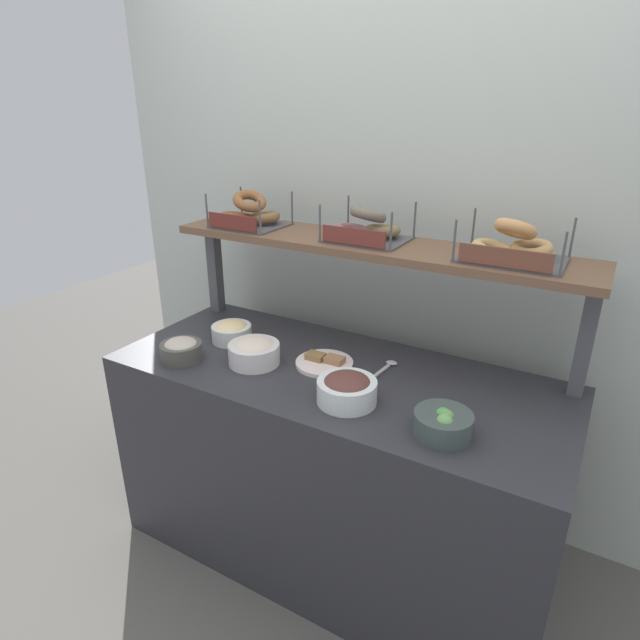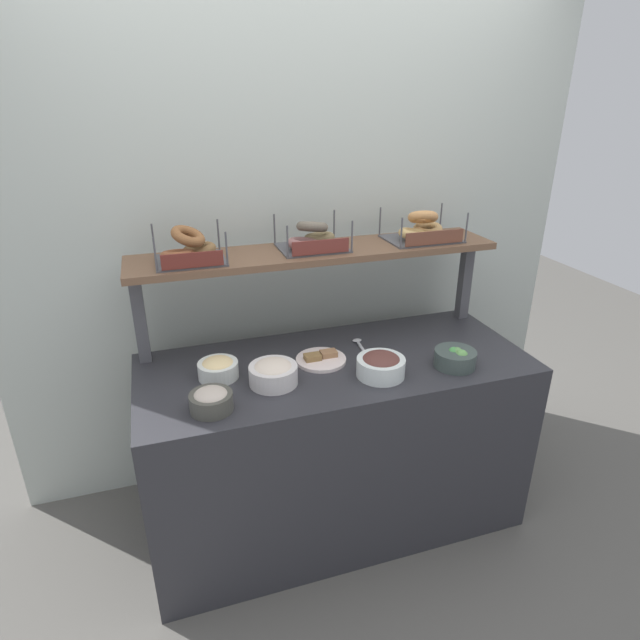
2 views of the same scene
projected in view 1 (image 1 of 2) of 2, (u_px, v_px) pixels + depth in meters
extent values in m
plane|color=#595651|center=(333.00, 547.00, 2.27)|extent=(8.00, 8.00, 0.00)
cube|color=#B8C0B6|center=(398.00, 246.00, 2.25)|extent=(2.88, 0.06, 2.40)
cube|color=#2D2D33|center=(334.00, 466.00, 2.11)|extent=(1.68, 0.70, 0.85)
cube|color=#4C4C51|center=(215.00, 269.00, 2.45)|extent=(0.05, 0.05, 0.40)
cube|color=#4C4C51|center=(586.00, 340.00, 1.72)|extent=(0.05, 0.05, 0.40)
cube|color=brown|center=(370.00, 245.00, 2.00)|extent=(1.64, 0.32, 0.03)
cylinder|color=#3F4C48|center=(443.00, 424.00, 1.57)|extent=(0.18, 0.18, 0.07)
sphere|color=#64AE4D|center=(443.00, 417.00, 1.55)|extent=(0.03, 0.03, 0.03)
sphere|color=#68A856|center=(445.00, 423.00, 1.53)|extent=(0.05, 0.05, 0.05)
sphere|color=#4E9E4F|center=(443.00, 415.00, 1.56)|extent=(0.05, 0.05, 0.05)
sphere|color=#629853|center=(446.00, 417.00, 1.55)|extent=(0.05, 0.05, 0.05)
cylinder|color=silver|center=(254.00, 354.00, 2.00)|extent=(0.19, 0.19, 0.08)
ellipsoid|color=beige|center=(254.00, 346.00, 1.98)|extent=(0.15, 0.15, 0.05)
cylinder|color=white|center=(232.00, 333.00, 2.18)|extent=(0.16, 0.16, 0.07)
ellipsoid|color=#F9D996|center=(231.00, 327.00, 2.17)|extent=(0.13, 0.13, 0.05)
cylinder|color=white|center=(347.00, 391.00, 1.74)|extent=(0.20, 0.20, 0.08)
ellipsoid|color=brown|center=(347.00, 383.00, 1.72)|extent=(0.15, 0.15, 0.05)
cylinder|color=#4A4A42|center=(181.00, 351.00, 2.02)|extent=(0.16, 0.16, 0.07)
ellipsoid|color=#C0B0A1|center=(181.00, 345.00, 2.01)|extent=(0.12, 0.12, 0.05)
cylinder|color=white|center=(324.00, 363.00, 1.99)|extent=(0.22, 0.22, 0.01)
cube|color=olive|center=(316.00, 356.00, 2.00)|extent=(0.07, 0.05, 0.02)
cube|color=#A1714B|center=(335.00, 360.00, 1.97)|extent=(0.07, 0.05, 0.02)
cube|color=#B7B7BC|center=(380.00, 372.00, 1.93)|extent=(0.03, 0.14, 0.01)
ellipsoid|color=#B7B7BC|center=(392.00, 363.00, 1.99)|extent=(0.04, 0.03, 0.01)
cube|color=#4C4C51|center=(251.00, 225.00, 2.24)|extent=(0.28, 0.24, 0.01)
cylinder|color=#4C4C51|center=(207.00, 211.00, 2.18)|extent=(0.01, 0.01, 0.14)
cylinder|color=#4C4C51|center=(260.00, 218.00, 2.06)|extent=(0.01, 0.01, 0.14)
cylinder|color=#4C4C51|center=(241.00, 203.00, 2.37)|extent=(0.01, 0.01, 0.14)
cylinder|color=#4C4C51|center=(292.00, 208.00, 2.24)|extent=(0.01, 0.01, 0.14)
cube|color=maroon|center=(232.00, 222.00, 2.13)|extent=(0.24, 0.01, 0.06)
torus|color=brown|center=(237.00, 217.00, 2.22)|extent=(0.15, 0.15, 0.06)
torus|color=brown|center=(264.00, 217.00, 2.24)|extent=(0.17, 0.17, 0.06)
torus|color=brown|center=(250.00, 201.00, 2.20)|extent=(0.19, 0.19, 0.09)
cube|color=#4C4C51|center=(367.00, 239.00, 2.01)|extent=(0.29, 0.24, 0.01)
cylinder|color=#4C4C51|center=(320.00, 224.00, 1.96)|extent=(0.01, 0.01, 0.14)
cylinder|color=#4C4C51|center=(391.00, 233.00, 1.83)|extent=(0.01, 0.01, 0.14)
cylinder|color=#4C4C51|center=(348.00, 213.00, 2.14)|extent=(0.01, 0.01, 0.14)
cylinder|color=#4C4C51|center=(415.00, 221.00, 2.01)|extent=(0.01, 0.01, 0.14)
cube|color=brown|center=(353.00, 236.00, 1.90)|extent=(0.25, 0.01, 0.06)
torus|color=#895B57|center=(352.00, 231.00, 2.00)|extent=(0.20, 0.19, 0.06)
torus|color=olive|center=(382.00, 230.00, 2.01)|extent=(0.19, 0.20, 0.06)
torus|color=#6B6152|center=(368.00, 214.00, 1.98)|extent=(0.19, 0.19, 0.08)
cube|color=#4C4C51|center=(511.00, 260.00, 1.76)|extent=(0.34, 0.24, 0.01)
cylinder|color=#4C4C51|center=(454.00, 241.00, 1.71)|extent=(0.01, 0.01, 0.14)
cylinder|color=#4C4C51|center=(563.00, 255.00, 1.56)|extent=(0.01, 0.01, 0.14)
cylinder|color=#4C4C51|center=(473.00, 228.00, 1.90)|extent=(0.01, 0.01, 0.14)
cylinder|color=#4C4C51|center=(572.00, 239.00, 1.75)|extent=(0.01, 0.01, 0.14)
cube|color=brown|center=(505.00, 258.00, 1.65)|extent=(0.29, 0.01, 0.06)
torus|color=tan|center=(492.00, 249.00, 1.75)|extent=(0.16, 0.16, 0.06)
torus|color=tan|center=(531.00, 249.00, 1.75)|extent=(0.20, 0.20, 0.06)
torus|color=tan|center=(516.00, 229.00, 1.72)|extent=(0.18, 0.18, 0.09)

